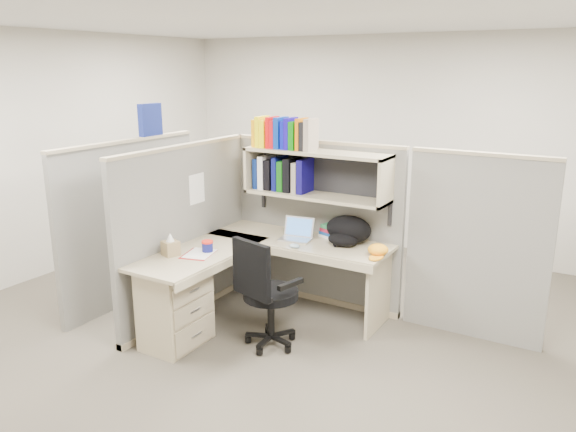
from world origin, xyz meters
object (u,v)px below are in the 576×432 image
Objects in this scene: desk at (210,290)px; backpack at (346,231)px; task_chair at (267,309)px; laptop at (296,229)px; snack_canister at (207,246)px.

desk is 4.04× the size of backpack.
desk is 1.79× the size of task_chair.
desk is at bearing -124.24° from laptop.
desk is at bearing -152.25° from backpack.
laptop is 2.85× the size of snack_canister.
task_chair is (0.15, -0.73, -0.49)m from laptop.
snack_canister reaches higher than desk.
task_chair is at bearing 8.83° from desk.
snack_canister is at bearing -134.43° from laptop.
laptop is 0.48m from backpack.
laptop is 0.85m from snack_canister.
backpack is at bearing 40.81° from snack_canister.
task_chair reaches higher than laptop.
backpack is at bearing 6.88° from laptop.
task_chair is (-0.31, -0.86, -0.51)m from backpack.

